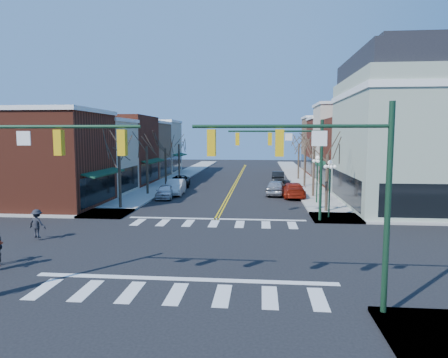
% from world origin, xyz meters
% --- Properties ---
extents(ground, '(160.00, 160.00, 0.00)m').
position_xyz_m(ground, '(0.00, 0.00, 0.00)').
color(ground, black).
rests_on(ground, ground).
extents(sidewalk_left, '(3.50, 70.00, 0.15)m').
position_xyz_m(sidewalk_left, '(-8.75, 20.00, 0.07)').
color(sidewalk_left, '#9E9B93').
rests_on(sidewalk_left, ground).
extents(sidewalk_right, '(3.50, 70.00, 0.15)m').
position_xyz_m(sidewalk_right, '(8.75, 20.00, 0.07)').
color(sidewalk_right, '#9E9B93').
rests_on(sidewalk_right, ground).
extents(bldg_left_brick_a, '(10.00, 8.50, 8.00)m').
position_xyz_m(bldg_left_brick_a, '(-15.50, 11.75, 4.00)').
color(bldg_left_brick_a, maroon).
rests_on(bldg_left_brick_a, ground).
extents(bldg_left_stucco_a, '(10.00, 7.00, 7.50)m').
position_xyz_m(bldg_left_stucco_a, '(-15.50, 19.50, 3.75)').
color(bldg_left_stucco_a, '#C0B59E').
rests_on(bldg_left_stucco_a, ground).
extents(bldg_left_brick_b, '(10.00, 9.00, 8.50)m').
position_xyz_m(bldg_left_brick_b, '(-15.50, 27.50, 4.25)').
color(bldg_left_brick_b, maroon).
rests_on(bldg_left_brick_b, ground).
extents(bldg_left_tan, '(10.00, 7.50, 7.80)m').
position_xyz_m(bldg_left_tan, '(-15.50, 35.75, 3.90)').
color(bldg_left_tan, '#957052').
rests_on(bldg_left_tan, ground).
extents(bldg_left_stucco_b, '(10.00, 8.00, 8.20)m').
position_xyz_m(bldg_left_stucco_b, '(-15.50, 43.50, 4.10)').
color(bldg_left_stucco_b, '#C0B59E').
rests_on(bldg_left_stucco_b, ground).
extents(bldg_right_brick_a, '(10.00, 8.50, 8.00)m').
position_xyz_m(bldg_right_brick_a, '(15.50, 25.75, 4.00)').
color(bldg_right_brick_a, maroon).
rests_on(bldg_right_brick_a, ground).
extents(bldg_right_stucco, '(10.00, 7.00, 10.00)m').
position_xyz_m(bldg_right_stucco, '(15.50, 33.50, 5.00)').
color(bldg_right_stucco, '#C0B59E').
rests_on(bldg_right_stucco, ground).
extents(bldg_right_brick_b, '(10.00, 8.00, 8.50)m').
position_xyz_m(bldg_right_brick_b, '(15.50, 41.00, 4.25)').
color(bldg_right_brick_b, maroon).
rests_on(bldg_right_brick_b, ground).
extents(bldg_right_tan, '(10.00, 8.00, 9.00)m').
position_xyz_m(bldg_right_tan, '(15.50, 49.00, 4.50)').
color(bldg_right_tan, '#957052').
rests_on(bldg_right_tan, ground).
extents(victorian_corner, '(12.25, 14.25, 13.30)m').
position_xyz_m(victorian_corner, '(16.50, 14.50, 6.66)').
color(victorian_corner, '#98A790').
rests_on(victorian_corner, ground).
extents(traffic_mast_near_left, '(6.60, 0.28, 7.20)m').
position_xyz_m(traffic_mast_near_left, '(-5.55, -7.40, 4.71)').
color(traffic_mast_near_left, '#14331E').
rests_on(traffic_mast_near_left, ground).
extents(traffic_mast_near_right, '(6.60, 0.28, 7.20)m').
position_xyz_m(traffic_mast_near_right, '(5.55, -7.40, 4.71)').
color(traffic_mast_near_right, '#14331E').
rests_on(traffic_mast_near_right, ground).
extents(traffic_mast_far_right, '(6.60, 0.28, 7.20)m').
position_xyz_m(traffic_mast_far_right, '(5.55, 7.40, 4.71)').
color(traffic_mast_far_right, '#14331E').
rests_on(traffic_mast_far_right, ground).
extents(lamppost_corner, '(0.36, 0.36, 4.33)m').
position_xyz_m(lamppost_corner, '(8.20, 8.50, 2.96)').
color(lamppost_corner, '#14331E').
rests_on(lamppost_corner, ground).
extents(lamppost_midblock, '(0.36, 0.36, 4.33)m').
position_xyz_m(lamppost_midblock, '(8.20, 15.00, 2.96)').
color(lamppost_midblock, '#14331E').
rests_on(lamppost_midblock, ground).
extents(tree_left_a, '(0.24, 0.24, 4.76)m').
position_xyz_m(tree_left_a, '(-8.40, 11.00, 2.38)').
color(tree_left_a, '#382B21').
rests_on(tree_left_a, ground).
extents(tree_left_b, '(0.24, 0.24, 5.04)m').
position_xyz_m(tree_left_b, '(-8.40, 19.00, 2.52)').
color(tree_left_b, '#382B21').
rests_on(tree_left_b, ground).
extents(tree_left_c, '(0.24, 0.24, 4.55)m').
position_xyz_m(tree_left_c, '(-8.40, 27.00, 2.27)').
color(tree_left_c, '#382B21').
rests_on(tree_left_c, ground).
extents(tree_left_d, '(0.24, 0.24, 4.90)m').
position_xyz_m(tree_left_d, '(-8.40, 35.00, 2.45)').
color(tree_left_d, '#382B21').
rests_on(tree_left_d, ground).
extents(tree_right_a, '(0.24, 0.24, 4.62)m').
position_xyz_m(tree_right_a, '(8.40, 11.00, 2.31)').
color(tree_right_a, '#382B21').
rests_on(tree_right_a, ground).
extents(tree_right_b, '(0.24, 0.24, 5.18)m').
position_xyz_m(tree_right_b, '(8.40, 19.00, 2.59)').
color(tree_right_b, '#382B21').
rests_on(tree_right_b, ground).
extents(tree_right_c, '(0.24, 0.24, 4.83)m').
position_xyz_m(tree_right_c, '(8.40, 27.00, 2.42)').
color(tree_right_c, '#382B21').
rests_on(tree_right_c, ground).
extents(tree_right_d, '(0.24, 0.24, 4.97)m').
position_xyz_m(tree_right_d, '(8.40, 35.00, 2.48)').
color(tree_right_d, '#382B21').
rests_on(tree_right_d, ground).
extents(car_left_near, '(1.95, 4.04, 1.33)m').
position_xyz_m(car_left_near, '(-6.04, 16.92, 0.67)').
color(car_left_near, silver).
rests_on(car_left_near, ground).
extents(car_left_mid, '(1.97, 4.87, 1.57)m').
position_xyz_m(car_left_mid, '(-5.61, 19.56, 0.79)').
color(car_left_mid, silver).
rests_on(car_left_mid, ground).
extents(car_left_far, '(2.84, 5.05, 1.33)m').
position_xyz_m(car_left_far, '(-6.40, 25.91, 0.67)').
color(car_left_far, black).
rests_on(car_left_far, ground).
extents(car_right_near, '(2.26, 5.22, 1.50)m').
position_xyz_m(car_right_near, '(6.40, 18.68, 0.75)').
color(car_right_near, '#9C1F0E').
rests_on(car_right_near, ground).
extents(car_right_mid, '(2.46, 4.85, 1.58)m').
position_xyz_m(car_right_mid, '(4.80, 20.10, 0.79)').
color(car_right_mid, '#A6A6AB').
rests_on(car_right_mid, ground).
extents(car_right_far, '(1.82, 4.52, 1.46)m').
position_xyz_m(car_right_far, '(5.49, 31.29, 0.73)').
color(car_right_far, black).
rests_on(car_right_far, ground).
extents(pedestrian_dark_b, '(1.18, 0.82, 1.68)m').
position_xyz_m(pedestrian_dark_b, '(-9.75, 0.89, 0.99)').
color(pedestrian_dark_b, black).
rests_on(pedestrian_dark_b, sidewalk_left).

